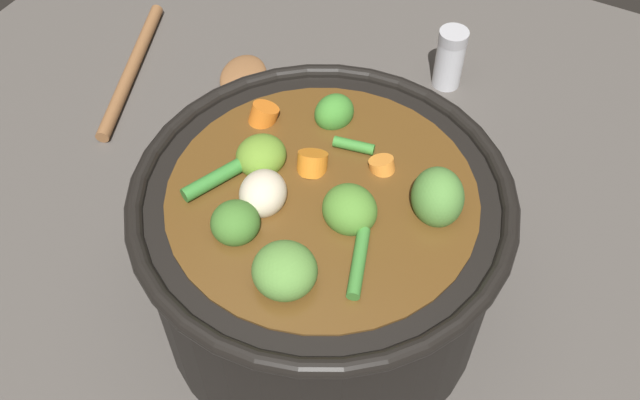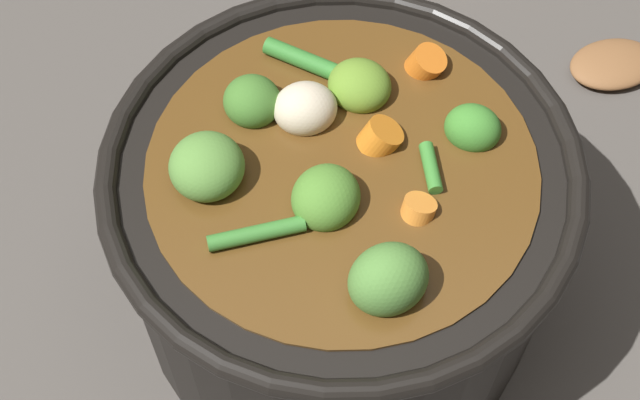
% 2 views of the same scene
% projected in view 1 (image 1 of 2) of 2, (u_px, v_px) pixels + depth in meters
% --- Properties ---
extents(ground_plane, '(1.10, 1.10, 0.00)m').
position_uv_depth(ground_plane, '(322.00, 302.00, 0.63)').
color(ground_plane, '#514C47').
extents(cooking_pot, '(0.28, 0.28, 0.18)m').
position_uv_depth(cooking_pot, '(322.00, 249.00, 0.57)').
color(cooking_pot, black).
rests_on(cooking_pot, ground_plane).
extents(wooden_spoon, '(0.20, 0.21, 0.02)m').
position_uv_depth(wooden_spoon, '(195.00, 73.00, 0.81)').
color(wooden_spoon, '#8E5D36').
rests_on(wooden_spoon, ground_plane).
extents(salt_shaker, '(0.03, 0.03, 0.07)m').
position_uv_depth(salt_shaker, '(450.00, 58.00, 0.78)').
color(salt_shaker, silver).
rests_on(salt_shaker, ground_plane).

